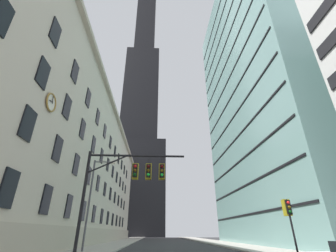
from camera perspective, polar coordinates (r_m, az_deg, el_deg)
The scene contains 6 objects.
station_building at distance 44.12m, azimuth -23.56°, elevation -9.90°, with size 14.03×70.55×24.01m.
dark_skyscraper at distance 113.70m, azimuth -7.05°, elevation 2.11°, with size 24.86×24.86×183.65m.
glass_office_midrise at distance 47.41m, azimuth 23.60°, elevation 8.86°, with size 14.56×33.41×53.49m.
traffic_signal_mast at distance 15.34m, azimuth -9.50°, elevation -13.19°, with size 6.64×0.63×6.53m.
traffic_light_near_right at distance 17.70m, azimuth 28.30°, elevation -18.49°, with size 0.40×0.63×3.54m.
street_lamppost at distance 23.65m, azimuth -18.51°, elevation -16.20°, with size 2.27×0.32×8.21m.
Camera 1 is at (-2.29, -10.77, 1.67)m, focal length 23.87 mm.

